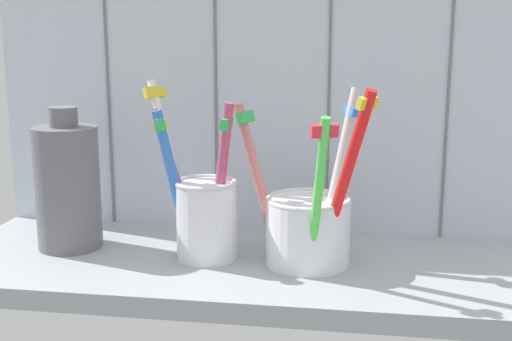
# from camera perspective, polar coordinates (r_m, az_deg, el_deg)

# --- Properties ---
(counter_slab) EXTENTS (0.64, 0.22, 0.02)m
(counter_slab) POSITION_cam_1_polar(r_m,az_deg,el_deg) (0.69, 0.05, -8.38)
(counter_slab) COLOR #9EA3A8
(counter_slab) RESTS_ON ground
(tile_wall_back) EXTENTS (0.64, 0.02, 0.45)m
(tile_wall_back) POSITION_cam_1_polar(r_m,az_deg,el_deg) (0.77, 1.46, 10.09)
(tile_wall_back) COLOR silver
(tile_wall_back) RESTS_ON ground
(toothbrush_cup_left) EXTENTS (0.11, 0.09, 0.18)m
(toothbrush_cup_left) POSITION_cam_1_polar(r_m,az_deg,el_deg) (0.68, -4.56, -3.46)
(toothbrush_cup_left) COLOR white
(toothbrush_cup_left) RESTS_ON counter_slab
(toothbrush_cup_right) EXTENTS (0.14, 0.11, 0.18)m
(toothbrush_cup_right) POSITION_cam_1_polar(r_m,az_deg,el_deg) (0.66, 4.49, -4.50)
(toothbrush_cup_right) COLOR white
(toothbrush_cup_right) RESTS_ON counter_slab
(ceramic_vase) EXTENTS (0.07, 0.07, 0.15)m
(ceramic_vase) POSITION_cam_1_polar(r_m,az_deg,el_deg) (0.74, -15.65, -1.25)
(ceramic_vase) COLOR slate
(ceramic_vase) RESTS_ON counter_slab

